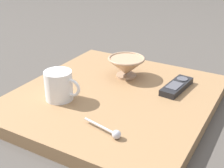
# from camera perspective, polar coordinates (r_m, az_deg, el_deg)

# --- Properties ---
(ground_plane) EXTENTS (6.00, 6.00, 0.00)m
(ground_plane) POSITION_cam_1_polar(r_m,az_deg,el_deg) (0.98, 0.40, -3.77)
(ground_plane) COLOR #47423D
(table) EXTENTS (0.58, 0.63, 0.04)m
(table) POSITION_cam_1_polar(r_m,az_deg,el_deg) (0.97, 0.41, -2.76)
(table) COLOR #936D47
(table) RESTS_ON ground
(cereal_bowl) EXTENTS (0.13, 0.13, 0.07)m
(cereal_bowl) POSITION_cam_1_polar(r_m,az_deg,el_deg) (1.07, 2.65, 3.34)
(cereal_bowl) COLOR tan
(cereal_bowl) RESTS_ON table
(coffee_mug) EXTENTS (0.12, 0.08, 0.09)m
(coffee_mug) POSITION_cam_1_polar(r_m,az_deg,el_deg) (0.93, -9.73, -0.28)
(coffee_mug) COLOR white
(coffee_mug) RESTS_ON table
(teaspoon) EXTENTS (0.12, 0.04, 0.02)m
(teaspoon) POSITION_cam_1_polar(r_m,az_deg,el_deg) (0.76, 0.03, -8.91)
(teaspoon) COLOR silver
(teaspoon) RESTS_ON table
(tv_remote_near) EXTENTS (0.07, 0.15, 0.02)m
(tv_remote_near) POSITION_cam_1_polar(r_m,az_deg,el_deg) (1.01, 11.88, -0.40)
(tv_remote_near) COLOR black
(tv_remote_near) RESTS_ON table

